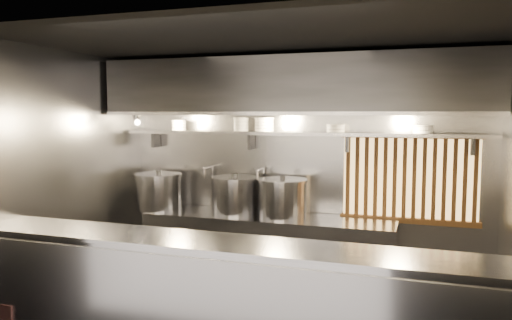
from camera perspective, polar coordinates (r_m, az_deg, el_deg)
The scene contains 20 objects.
ceiling at distance 4.75m, azimuth 0.78°, elevation 13.56°, with size 4.50×4.50×0.00m, color black.
wall_back at distance 6.19m, azimuth 5.02°, elevation -1.35°, with size 4.50×4.50×0.00m, color gray.
wall_left at distance 5.85m, azimuth -20.75°, elevation -2.08°, with size 3.00×3.00×0.00m, color gray.
serving_counter at distance 4.11m, azimuth -3.55°, elevation -16.94°, with size 4.50×0.56×1.13m.
cooking_bench at distance 6.10m, azimuth 1.32°, elevation -10.53°, with size 3.00×0.70×0.90m, color #9C9CA2.
bowl_shelf at distance 5.98m, azimuth 4.65°, elevation 3.03°, with size 4.40×0.34×0.04m, color #9C9CA2.
exhaust_hood at distance 5.76m, azimuth 4.15°, elevation 8.36°, with size 4.40×0.81×0.65m.
wood_screen at distance 5.98m, azimuth 17.12°, elevation -2.01°, with size 1.56×0.09×1.04m.
faucet_left at distance 6.44m, azimuth -5.27°, elevation -1.92°, with size 0.04×0.30×0.50m.
faucet_right at distance 6.19m, azimuth 0.67°, elevation -2.19°, with size 0.04×0.30×0.50m.
heat_lamp at distance 6.28m, azimuth -13.53°, elevation 4.73°, with size 0.25×0.35×0.20m.
pendant_bulb at distance 5.88m, azimuth 3.42°, elevation 3.80°, with size 0.09×0.09×0.19m.
stock_pot_left at distance 6.50m, azimuth -11.06°, elevation -3.51°, with size 0.73×0.73×0.50m.
stock_pot_mid at distance 5.91m, azimuth 3.02°, elevation -4.33°, with size 0.72×0.72×0.49m.
stock_pot_right at distance 6.13m, azimuth -2.38°, elevation -3.99°, with size 0.65×0.65×0.49m.
bowl_stack_0 at distance 6.53m, azimuth -8.79°, elevation 3.95°, with size 0.20×0.20×0.13m.
bowl_stack_1 at distance 6.18m, azimuth -1.71°, elevation 4.10°, with size 0.20×0.20×0.17m.
bowl_stack_2 at distance 6.08m, azimuth 0.96°, elevation 4.08°, with size 0.25×0.25×0.17m.
bowl_stack_3 at distance 5.88m, azimuth 9.10°, elevation 3.59°, with size 0.22×0.22×0.09m.
bowl_stack_4 at distance 5.80m, azimuth 18.50°, elevation 3.36°, with size 0.23×0.23×0.09m.
Camera 1 is at (1.44, -4.47, 2.13)m, focal length 35.00 mm.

